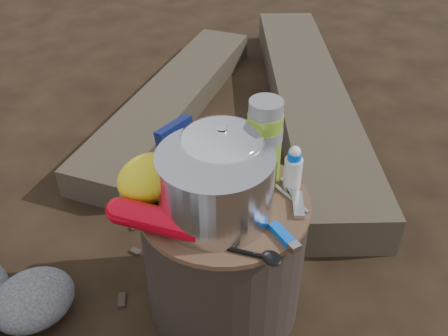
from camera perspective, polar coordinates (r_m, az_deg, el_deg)
ground at (r=1.49m, az=-0.00°, el=-14.89°), size 60.00×60.00×0.00m
stump at (r=1.34m, az=-0.00°, el=-9.89°), size 0.41×0.41×0.38m
log_main at (r=2.26m, az=9.58°, el=7.65°), size 1.28×1.54×0.14m
log_small at (r=2.27m, az=-5.87°, el=7.66°), size 1.30×0.91×0.11m
foil_windscreen at (r=1.13m, az=-0.98°, el=-1.86°), size 0.26×0.26×0.16m
camping_pot at (r=1.17m, az=-0.21°, el=0.69°), size 0.19×0.19×0.19m
fuel_bottle at (r=1.12m, az=-7.40°, el=-5.90°), size 0.19×0.25×0.06m
thermos at (r=1.22m, az=4.58°, el=3.11°), size 0.09×0.09×0.21m
travel_mug at (r=1.31m, az=1.48°, el=3.05°), size 0.07×0.07×0.11m
stuff_sack at (r=1.20m, az=-8.39°, el=-1.14°), size 0.16×0.13×0.11m
food_pouch at (r=1.26m, az=-5.29°, el=2.20°), size 0.11×0.05×0.14m
lighter at (r=1.12m, az=6.61°, el=-7.43°), size 0.04×0.09×0.02m
multitool at (r=1.20m, az=8.39°, el=-4.15°), size 0.08×0.08×0.01m
pot_grabber at (r=1.22m, az=7.54°, el=-3.30°), size 0.06×0.13×0.01m
spork at (r=1.08m, az=1.77°, el=-9.37°), size 0.11×0.14×0.01m
squeeze_bottle at (r=1.23m, az=7.84°, el=-0.18°), size 0.04×0.04×0.11m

